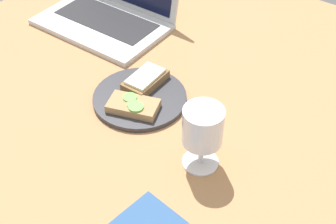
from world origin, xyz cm
name	(u,v)px	position (x,y,z in cm)	size (l,w,h in cm)	color
wooden_table	(162,122)	(0.00, 0.00, 1.50)	(140.00, 140.00, 3.00)	#B27F51
plate	(140,98)	(-7.65, 1.82, 3.60)	(21.60, 21.60, 1.19)	#333338
sandwich_with_cheese	(145,80)	(-9.23, 6.07, 5.46)	(6.30, 11.02, 2.67)	brown
sandwich_with_cucumber	(133,106)	(-6.04, -2.45, 5.19)	(12.43, 9.32, 2.26)	#A88456
wine_glass	(203,130)	(14.05, -6.17, 12.31)	(7.87, 7.87, 14.02)	white
laptop	(111,8)	(-35.71, 24.49, 6.89)	(35.20, 26.27, 19.34)	silver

